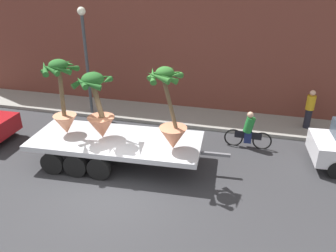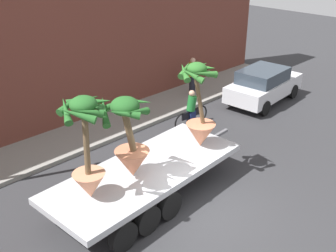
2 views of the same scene
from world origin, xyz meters
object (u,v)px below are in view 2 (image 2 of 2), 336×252
Objects in this scene: potted_palm_middle at (129,142)px; potted_palm_front at (87,151)px; flatbed_trailer at (140,179)px; cyclist at (191,110)px; pedestrian_near_gate at (192,75)px; potted_palm_rear at (199,114)px; parked_car at (264,85)px.

potted_palm_front reaches higher than potted_palm_middle.
cyclist reaches higher than flatbed_trailer.
flatbed_trailer is 3.84× the size of cyclist.
pedestrian_near_gate is (8.83, 4.60, -1.25)m from potted_palm_front.
potted_palm_rear is 1.01× the size of potted_palm_front.
pedestrian_near_gate reaches higher than flatbed_trailer.
pedestrian_near_gate is at bearing 27.54° from potted_palm_front.
potted_palm_front is 7.03m from cyclist.
potted_palm_rear reaches higher than parked_car.
potted_palm_front is at bearing -159.25° from cyclist.
potted_palm_front is at bearing -169.91° from parked_car.
pedestrian_near_gate is (7.20, 4.58, 0.27)m from flatbed_trailer.
cyclist is at bearing -138.10° from pedestrian_near_gate.
pedestrian_near_gate is at bearing 32.48° from flatbed_trailer.
pedestrian_near_gate is at bearing 31.41° from potted_palm_middle.
potted_palm_front is 10.85m from parked_car.
flatbed_trailer is at bearing 0.68° from potted_palm_middle.
potted_palm_rear reaches higher than cyclist.
pedestrian_near_gate is (2.43, 2.18, 0.37)m from cyclist.
potted_palm_front is at bearing 178.01° from potted_palm_rear.
potted_palm_middle reaches higher than parked_car.
potted_palm_front is (-3.91, 0.14, 0.20)m from potted_palm_rear.
pedestrian_near_gate is (-1.76, 2.72, 0.22)m from parked_car.
potted_palm_rear is at bearing -163.18° from parked_car.
cyclist is (2.49, 2.56, -1.42)m from potted_palm_rear.
potted_palm_front is 10.03m from pedestrian_near_gate.
potted_palm_front reaches higher than parked_car.
potted_palm_rear is at bearing -1.99° from potted_palm_front.
parked_car is at bearing 16.82° from potted_palm_rear.
parked_car is at bearing 11.74° from flatbed_trailer.
potted_palm_middle reaches higher than cyclist.
cyclist is at bearing 172.66° from parked_car.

